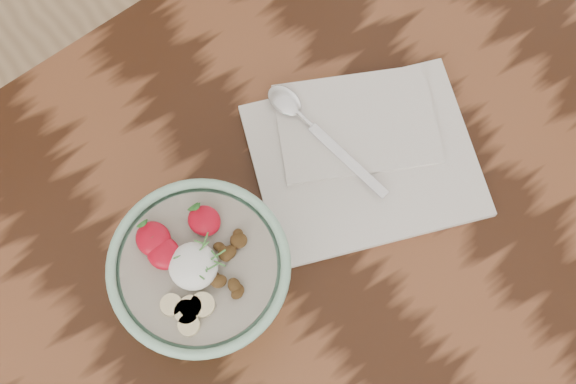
% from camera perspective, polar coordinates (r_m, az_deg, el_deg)
% --- Properties ---
extents(table, '(1.60, 0.90, 0.75)m').
position_cam_1_polar(table, '(1.01, 3.34, -8.03)').
color(table, black).
rests_on(table, ground).
extents(breakfast_bowl, '(0.19, 0.19, 0.13)m').
position_cam_1_polar(breakfast_bowl, '(0.86, -6.15, -5.83)').
color(breakfast_bowl, '#93C7A8').
rests_on(breakfast_bowl, table).
extents(napkin, '(0.32, 0.29, 0.02)m').
position_cam_1_polar(napkin, '(0.96, 5.34, 2.83)').
color(napkin, silver).
rests_on(napkin, table).
extents(spoon, '(0.05, 0.19, 0.01)m').
position_cam_1_polar(spoon, '(0.96, 0.88, 5.47)').
color(spoon, silver).
rests_on(spoon, napkin).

